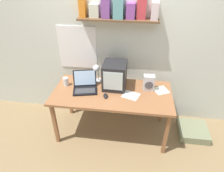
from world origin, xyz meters
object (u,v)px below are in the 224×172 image
space_heater (149,83)px  open_notebook (161,90)px  crt_monitor (115,75)px  desk_lamp (97,71)px  laptop (85,85)px  juice_glass (66,82)px  corner_desk (112,96)px  floor_cushion (193,131)px  computer_mouse (106,96)px  loose_paper_near_laptop (131,95)px

space_heater → open_notebook: (0.18, -0.00, -0.11)m
crt_monitor → desk_lamp: bearing=165.2°
space_heater → laptop: bearing=-177.0°
laptop → space_heater: laptop is taller
open_notebook → juice_glass: bearing=-177.9°
corner_desk → juice_glass: juice_glass is taller
open_notebook → floor_cushion: open_notebook is taller
desk_lamp → computer_mouse: (0.18, -0.34, -0.18)m
open_notebook → floor_cushion: 0.87m
crt_monitor → space_heater: crt_monitor is taller
juice_glass → space_heater: bearing=2.6°
space_heater → computer_mouse: bearing=-158.9°
open_notebook → corner_desk: bearing=-168.7°
corner_desk → crt_monitor: crt_monitor is taller
crt_monitor → computer_mouse: bearing=-107.3°
desk_lamp → juice_glass: 0.47m
computer_mouse → open_notebook: computer_mouse is taller
computer_mouse → loose_paper_near_laptop: 0.34m
juice_glass → loose_paper_near_laptop: juice_glass is taller
desk_lamp → floor_cushion: size_ratio=0.68×
laptop → open_notebook: (1.05, 0.10, -0.06)m
corner_desk → laptop: bearing=174.4°
laptop → desk_lamp: (0.13, 0.19, 0.13)m
desk_lamp → space_heater: 0.75m
crt_monitor → space_heater: size_ratio=1.68×
laptop → floor_cushion: (1.61, 0.05, -0.72)m
corner_desk → loose_paper_near_laptop: loose_paper_near_laptop is taller
crt_monitor → juice_glass: 0.71m
desk_lamp → juice_glass: desk_lamp is taller
crt_monitor → space_heater: 0.48m
desk_lamp → crt_monitor: bearing=-4.9°
crt_monitor → desk_lamp: 0.28m
corner_desk → space_heater: 0.54m
open_notebook → computer_mouse: bearing=-161.1°
laptop → computer_mouse: bearing=-39.3°
laptop → floor_cushion: laptop is taller
crt_monitor → open_notebook: crt_monitor is taller
juice_glass → space_heater: 1.17m
laptop → desk_lamp: desk_lamp is taller
loose_paper_near_laptop → space_heater: bearing=38.4°
loose_paper_near_laptop → floor_cushion: (0.96, 0.13, -0.66)m
loose_paper_near_laptop → floor_cushion: bearing=7.8°
corner_desk → laptop: (-0.38, 0.04, 0.12)m
desk_lamp → floor_cushion: 1.71m
crt_monitor → desk_lamp: (-0.27, 0.08, 0.01)m
juice_glass → computer_mouse: bearing=-18.6°
desk_lamp → loose_paper_near_laptop: desk_lamp is taller
corner_desk → loose_paper_near_laptop: bearing=-9.3°
computer_mouse → loose_paper_near_laptop: computer_mouse is taller
corner_desk → laptop: size_ratio=4.26×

